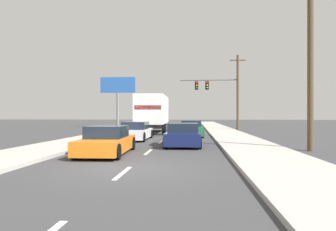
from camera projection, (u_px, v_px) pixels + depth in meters
The scene contains 14 objects.
ground_plane at pixel (176, 130), 34.51m from camera, with size 140.00×140.00×0.00m, color #3D3D3F.
sidewalk_right at pixel (224, 132), 29.08m from camera, with size 3.14×80.00×0.14m, color #B2AFA8.
sidewalk_left at pixel (123, 131), 29.98m from camera, with size 3.14×80.00×0.14m, color #B2AFA8.
lane_markings at pixel (174, 131), 31.21m from camera, with size 0.14×57.00×0.01m.
box_truck at pixel (154, 112), 27.90m from camera, with size 2.76×9.23×3.48m.
car_white at pixel (135, 131), 20.49m from camera, with size 1.91×4.47×1.27m.
car_orange at pixel (107, 141), 13.02m from camera, with size 2.01×4.49×1.26m.
car_yellow at pixel (191, 126), 31.46m from camera, with size 1.96×4.45×1.15m.
car_green at pixel (191, 129), 23.56m from camera, with size 1.99×4.24×1.31m.
car_navy at pixel (183, 135), 16.63m from camera, with size 2.00×4.50×1.28m.
traffic_signal_mast at pixel (214, 90), 34.44m from camera, with size 6.85×0.69×6.50m.
utility_pole_near at pixel (310, 56), 14.08m from camera, with size 1.80×0.28×8.87m.
utility_pole_mid at pixel (238, 91), 34.04m from camera, with size 1.80×0.28×8.71m.
roadside_billboard at pixel (118, 91), 40.48m from camera, with size 4.89×0.36×6.97m.
Camera 1 is at (2.13, -9.45, 1.75)m, focal length 31.26 mm.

